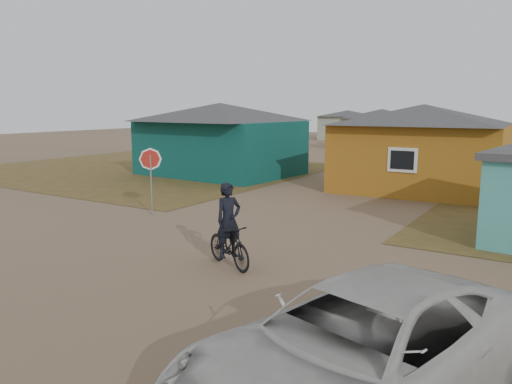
% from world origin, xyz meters
% --- Properties ---
extents(ground, '(120.00, 120.00, 0.00)m').
position_xyz_m(ground, '(0.00, 0.00, 0.00)').
color(ground, brown).
extents(grass_nw, '(20.00, 18.00, 0.00)m').
position_xyz_m(grass_nw, '(-14.00, 13.00, 0.01)').
color(grass_nw, brown).
rests_on(grass_nw, ground).
extents(house_teal, '(8.93, 7.08, 4.00)m').
position_xyz_m(house_teal, '(-8.50, 13.50, 2.05)').
color(house_teal, '#0B3F3A').
rests_on(house_teal, ground).
extents(house_yellow, '(7.72, 6.76, 3.90)m').
position_xyz_m(house_yellow, '(2.50, 14.00, 2.00)').
color(house_yellow, '#9B6117').
rests_on(house_yellow, ground).
extents(house_pale_west, '(7.04, 6.15, 3.60)m').
position_xyz_m(house_pale_west, '(-6.00, 34.00, 1.86)').
color(house_pale_west, gray).
rests_on(house_pale_west, ground).
extents(house_pale_north, '(6.28, 5.81, 3.40)m').
position_xyz_m(house_pale_north, '(-14.00, 46.00, 1.75)').
color(house_pale_north, gray).
rests_on(house_pale_north, ground).
extents(stop_sign, '(0.73, 0.35, 2.38)m').
position_xyz_m(stop_sign, '(-4.08, 3.37, 1.76)').
color(stop_sign, gray).
rests_on(stop_sign, ground).
extents(cyclist, '(1.85, 1.19, 2.03)m').
position_xyz_m(cyclist, '(1.55, 0.11, 0.74)').
color(cyclist, black).
rests_on(cyclist, ground).
extents(vehicle, '(3.99, 6.13, 1.57)m').
position_xyz_m(vehicle, '(6.23, -3.64, 0.78)').
color(vehicle, '#B9B8B5').
rests_on(vehicle, ground).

